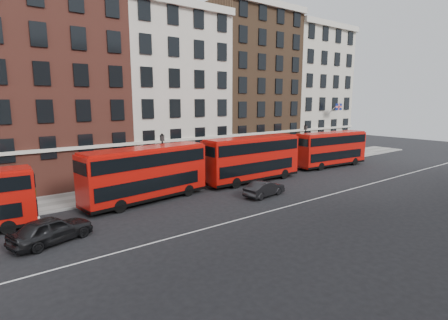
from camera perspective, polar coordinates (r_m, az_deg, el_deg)
ground at (r=30.37m, az=7.40°, el=-6.66°), size 120.00×120.00×0.00m
pavement at (r=38.22m, az=-3.81°, el=-3.04°), size 80.00×5.00×0.15m
kerb at (r=36.23m, az=-1.60°, el=-3.74°), size 80.00×0.30×0.16m
road_centre_line at (r=29.05m, az=10.21°, el=-7.49°), size 70.00×0.12×0.01m
building_terrace at (r=43.48m, az=-9.87°, el=11.88°), size 64.00×11.95×22.00m
bus_b at (r=30.12m, az=-12.67°, el=-2.06°), size 11.31×3.99×4.65m
bus_c at (r=36.75m, az=4.59°, el=0.36°), size 11.36×2.81×4.76m
bus_d at (r=46.98m, az=17.04°, el=1.83°), size 10.81×3.49×4.46m
car_rear at (r=23.92m, az=-26.34°, el=-10.14°), size 5.19×3.27×1.65m
car_front at (r=31.64m, az=6.61°, el=-4.64°), size 4.43×2.01×1.41m
lamp_post_left at (r=33.80m, az=-9.97°, el=0.32°), size 0.44×0.44×5.33m
lamp_post_right at (r=46.62m, az=13.10°, el=2.80°), size 0.44×0.44×5.33m
traffic_light at (r=55.94m, az=21.28°, el=2.87°), size 0.25×0.45×3.27m
iron_railings at (r=39.91m, az=-5.58°, el=-1.67°), size 6.60×0.06×1.00m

